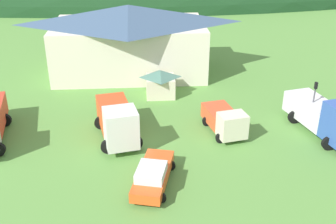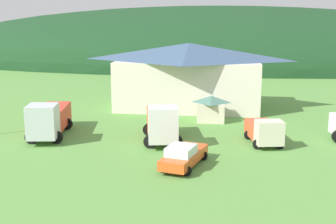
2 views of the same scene
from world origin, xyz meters
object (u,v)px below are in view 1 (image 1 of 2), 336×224
Objects in this scene: light_truck_cream at (225,120)px; traffic_cone_near_pickup at (227,115)px; traffic_light_east at (314,100)px; heavy_rig_white at (117,120)px; service_pickup_orange at (153,175)px; depot_building at (129,39)px; box_truck_blue at (328,117)px; play_shed_cream at (160,83)px.

light_truck_cream is 9.63× the size of traffic_cone_near_pickup.
traffic_light_east is at bearing 82.06° from light_truck_cream.
service_pickup_orange is (2.52, -6.18, -0.88)m from heavy_rig_white.
depot_building is 22.28m from box_truck_blue.
depot_building is 2.49× the size of heavy_rig_white.
service_pickup_orange is (1.72, -21.30, -3.03)m from depot_building.
traffic_light_east is at bearing 132.28° from service_pickup_orange.
service_pickup_orange is at bearing -54.43° from light_truck_cream.
traffic_cone_near_pickup is at bearing -38.91° from play_shed_cream.
service_pickup_orange is at bearing -151.58° from traffic_light_east.
traffic_light_east reaches higher than light_truck_cream.
service_pickup_orange reaches higher than traffic_cone_near_pickup.
box_truck_blue reaches higher than traffic_cone_near_pickup.
depot_building reaches higher than traffic_light_east.
box_truck_blue reaches higher than service_pickup_orange.
traffic_cone_near_pickup is at bearing -135.23° from box_truck_blue.
heavy_rig_white is at bearing -93.04° from depot_building.
box_truck_blue reaches higher than play_shed_cream.
heavy_rig_white is 6.73m from service_pickup_orange.
traffic_light_east is at bearing -43.09° from depot_building.
depot_building reaches higher than play_shed_cream.
service_pickup_orange is (-6.05, -6.67, -0.34)m from light_truck_cream.
play_shed_cream is 14.64m from service_pickup_orange.
depot_building is at bearing -148.44° from box_truck_blue.
depot_building reaches higher than service_pickup_orange.
traffic_light_east is (13.34, 7.22, 1.65)m from service_pickup_orange.
traffic_light_east reaches higher than play_shed_cream.
depot_building is 3.07× the size of service_pickup_orange.
light_truck_cream is at bearing -105.46° from traffic_cone_near_pickup.
light_truck_cream is at bearing -175.72° from traffic_light_east.
heavy_rig_white reaches higher than traffic_cone_near_pickup.
depot_building is at bearing 165.04° from heavy_rig_white.
box_truck_blue reaches higher than heavy_rig_white.
play_shed_cream is at bearing -171.08° from service_pickup_orange.
play_shed_cream reaches higher than traffic_cone_near_pickup.
depot_building is at bearing -161.52° from service_pickup_orange.
depot_building reaches higher than traffic_cone_near_pickup.
depot_building is 15.29m from heavy_rig_white.
heavy_rig_white reaches higher than light_truck_cream.
play_shed_cream is 0.73× the size of traffic_light_east.
play_shed_cream reaches higher than service_pickup_orange.
traffic_cone_near_pickup is (0.91, 3.31, -1.17)m from light_truck_cream.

